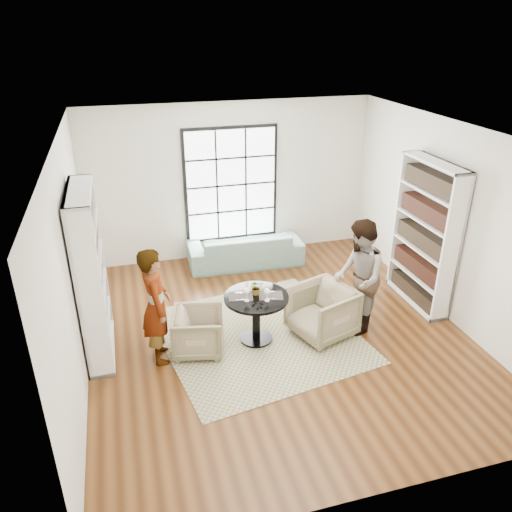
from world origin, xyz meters
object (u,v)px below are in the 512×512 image
object	(u,v)px
pedestal_table	(256,309)
armchair_right	(322,312)
person_right	(359,278)
sofa	(245,248)
person_left	(156,306)
armchair_left	(198,332)
flower_centerpiece	(256,287)
wine_glass_right	(267,292)
wine_glass_left	(247,292)

from	to	relation	value
pedestal_table	armchair_right	xyz separation A→B (m)	(0.98, -0.11, -0.15)
armchair_right	person_right	world-z (taller)	person_right
sofa	person_left	bearing A→B (deg)	55.73
armchair_left	person_right	xyz separation A→B (m)	(2.39, -0.07, 0.56)
pedestal_table	flower_centerpiece	size ratio (longest dim) A/B	4.24
flower_centerpiece	armchair_left	bearing A→B (deg)	-173.53
sofa	wine_glass_right	size ratio (longest dim) A/B	11.14
pedestal_table	wine_glass_right	bearing A→B (deg)	-54.70
pedestal_table	flower_centerpiece	bearing A→B (deg)	72.88
sofa	person_left	xyz separation A→B (m)	(-1.90, -2.58, 0.52)
sofa	flower_centerpiece	bearing A→B (deg)	81.34
flower_centerpiece	armchair_right	bearing A→B (deg)	-10.18
flower_centerpiece	person_right	bearing A→B (deg)	-6.52
sofa	wine_glass_right	bearing A→B (deg)	84.16
wine_glass_right	pedestal_table	bearing A→B (deg)	125.30
pedestal_table	sofa	size ratio (longest dim) A/B	0.43
person_left	wine_glass_right	xyz separation A→B (m)	(1.52, -0.12, 0.05)
person_left	wine_glass_right	bearing A→B (deg)	-95.32
sofa	person_right	distance (m)	2.91
armchair_left	person_right	size ratio (longest dim) A/B	0.40
person_left	wine_glass_left	bearing A→B (deg)	-92.84
person_right	flower_centerpiece	xyz separation A→B (m)	(-1.51, 0.17, -0.03)
person_left	wine_glass_right	world-z (taller)	person_left
sofa	armchair_right	world-z (taller)	armchair_right
armchair_left	wine_glass_right	world-z (taller)	wine_glass_right
sofa	person_left	world-z (taller)	person_left
wine_glass_left	wine_glass_right	xyz separation A→B (m)	(0.28, -0.08, -0.01)
person_right	flower_centerpiece	world-z (taller)	person_right
sofa	armchair_right	xyz separation A→B (m)	(0.49, -2.65, 0.07)
pedestal_table	armchair_left	size ratio (longest dim) A/B	1.32
person_left	flower_centerpiece	bearing A→B (deg)	-86.74
sofa	person_right	world-z (taller)	person_right
person_left	flower_centerpiece	world-z (taller)	person_left
pedestal_table	person_left	size ratio (longest dim) A/B	0.56
pedestal_table	armchair_left	world-z (taller)	pedestal_table
pedestal_table	armchair_right	world-z (taller)	armchair_right
armchair_left	sofa	bearing A→B (deg)	-15.20
sofa	wine_glass_left	bearing A→B (deg)	78.12
wine_glass_right	wine_glass_left	bearing A→B (deg)	164.59
pedestal_table	wine_glass_left	xyz separation A→B (m)	(-0.16, -0.08, 0.35)
sofa	pedestal_table	bearing A→B (deg)	81.18
armchair_right	wine_glass_right	distance (m)	1.00
pedestal_table	person_left	bearing A→B (deg)	-178.46
pedestal_table	sofa	bearing A→B (deg)	79.04
flower_centerpiece	wine_glass_left	bearing A→B (deg)	-141.41
armchair_right	wine_glass_right	bearing A→B (deg)	-105.63
person_right	flower_centerpiece	size ratio (longest dim) A/B	8.03
sofa	armchair_left	xyz separation A→B (m)	(-1.35, -2.58, 0.00)
armchair_left	wine_glass_left	distance (m)	0.90
pedestal_table	armchair_right	bearing A→B (deg)	-6.47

